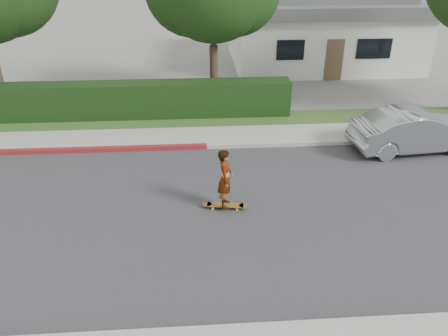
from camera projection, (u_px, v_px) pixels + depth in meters
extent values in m
plane|color=slate|center=(175.00, 214.00, 11.75)|extent=(120.00, 120.00, 0.00)
cube|color=#2D2D30|center=(175.00, 214.00, 11.75)|extent=(60.00, 8.00, 0.01)
cube|color=#9E9E99|center=(168.00, 334.00, 8.10)|extent=(60.00, 0.20, 0.15)
cube|color=#9E9E99|center=(178.00, 147.00, 15.33)|extent=(60.00, 0.20, 0.15)
cube|color=maroon|center=(33.00, 151.00, 15.03)|extent=(12.00, 0.21, 0.15)
cube|color=gray|center=(179.00, 137.00, 16.14)|extent=(60.00, 1.60, 0.12)
cube|color=#2D4C1E|center=(180.00, 121.00, 17.55)|extent=(60.00, 1.60, 0.10)
cube|color=black|center=(105.00, 102.00, 17.57)|extent=(15.00, 1.00, 1.50)
cylinder|color=#33261C|center=(214.00, 75.00, 19.19)|extent=(0.36, 0.36, 2.52)
cylinder|color=#33261C|center=(213.00, 30.00, 18.31)|extent=(0.24, 0.24, 2.10)
cube|color=beige|center=(318.00, 35.00, 25.65)|extent=(10.00, 8.00, 3.00)
cube|color=#4C4C51|center=(322.00, 3.00, 24.80)|extent=(10.60, 8.60, 0.60)
cube|color=black|center=(290.00, 50.00, 21.90)|extent=(1.40, 0.06, 1.00)
cube|color=black|center=(374.00, 49.00, 22.16)|extent=(1.80, 0.06, 1.00)
cube|color=brown|center=(334.00, 60.00, 22.30)|extent=(0.90, 0.06, 2.10)
cylinder|color=gold|center=(213.00, 209.00, 11.92)|extent=(0.07, 0.05, 0.07)
cylinder|color=gold|center=(214.00, 205.00, 12.08)|extent=(0.07, 0.05, 0.07)
cylinder|color=gold|center=(237.00, 210.00, 11.87)|extent=(0.07, 0.05, 0.07)
cylinder|color=gold|center=(237.00, 206.00, 12.04)|extent=(0.07, 0.05, 0.07)
cube|color=silver|center=(213.00, 205.00, 11.98)|extent=(0.08, 0.21, 0.03)
cube|color=silver|center=(237.00, 206.00, 11.93)|extent=(0.08, 0.21, 0.03)
cube|color=brown|center=(225.00, 205.00, 11.95)|extent=(1.02, 0.38, 0.02)
cylinder|color=brown|center=(207.00, 204.00, 11.98)|extent=(0.28, 0.28, 0.02)
cylinder|color=brown|center=(243.00, 206.00, 11.91)|extent=(0.28, 0.28, 0.02)
imported|color=white|center=(225.00, 178.00, 11.55)|extent=(0.48, 0.65, 1.65)
imported|color=#A7ABAE|center=(415.00, 131.00, 15.00)|extent=(4.52, 1.97, 1.45)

